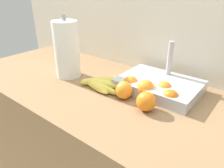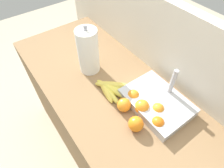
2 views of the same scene
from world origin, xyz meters
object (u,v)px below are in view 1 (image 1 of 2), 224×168
orange_right (164,89)px  sink_basin (159,85)px  orange_front (145,89)px  orange_back_right (170,98)px  banana_bunch (101,84)px  orange_center (131,83)px  paper_towel_roll (67,50)px  orange_far_right (124,90)px  orange_back_left (146,101)px

orange_right → sink_basin: bearing=139.0°
orange_front → orange_back_right: bearing=0.0°
banana_bunch → sink_basin: size_ratio=0.64×
orange_back_right → orange_right: bearing=134.0°
orange_center → orange_back_right: bearing=-3.9°
sink_basin → paper_towel_roll: bearing=-162.4°
orange_right → paper_towel_roll: size_ratio=0.22×
orange_far_right → orange_back_right: (0.18, 0.07, -0.00)m
banana_bunch → paper_towel_roll: 0.25m
banana_bunch → orange_right: size_ratio=3.30×
orange_far_right → orange_center: bearing=103.2°
banana_bunch → orange_center: (0.12, 0.06, 0.02)m
orange_back_left → orange_right: (0.00, 0.15, -0.00)m
orange_center → orange_back_left: bearing=-36.3°
orange_center → sink_basin: bearing=38.6°
banana_bunch → orange_right: 0.29m
orange_front → orange_center: (-0.08, 0.01, -0.00)m
paper_towel_roll → orange_back_left: bearing=-4.8°
orange_front → orange_back_left: bearing=-57.8°
orange_back_left → orange_back_right: orange_back_left is taller
banana_bunch → paper_towel_roll: paper_towel_roll is taller
orange_far_right → sink_basin: (0.08, 0.16, -0.01)m
paper_towel_roll → sink_basin: bearing=17.6°
orange_far_right → paper_towel_roll: (-0.36, 0.02, 0.10)m
orange_back_right → orange_front: bearing=-180.0°
orange_right → orange_front: bearing=-134.7°
orange_back_right → paper_towel_roll: (-0.54, -0.05, 0.11)m
orange_front → sink_basin: bearing=79.8°
banana_bunch → orange_center: orange_center is taller
orange_far_right → orange_right: (0.12, 0.12, -0.00)m
orange_back_right → paper_towel_roll: bearing=-174.9°
orange_center → paper_towel_roll: paper_towel_roll is taller
sink_basin → orange_center: bearing=-141.4°
banana_bunch → orange_front: 0.21m
sink_basin → banana_bunch: bearing=-147.5°
banana_bunch → orange_far_right: (0.14, -0.02, 0.02)m
orange_front → orange_right: (0.06, 0.06, -0.01)m
orange_center → orange_front: bearing=-9.0°
orange_back_right → orange_right: 0.08m
orange_far_right → sink_basin: size_ratio=0.21×
orange_center → orange_far_right: 0.08m
orange_front → orange_right: 0.08m
orange_center → orange_right: 0.15m
sink_basin → orange_right: bearing=-41.0°
banana_bunch → orange_back_left: bearing=-8.5°
orange_front → orange_far_right: bearing=-134.6°
banana_bunch → orange_front: bearing=13.4°
orange_back_right → orange_far_right: bearing=-159.7°
orange_far_right → paper_towel_roll: 0.38m
orange_back_left → orange_right: bearing=89.5°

